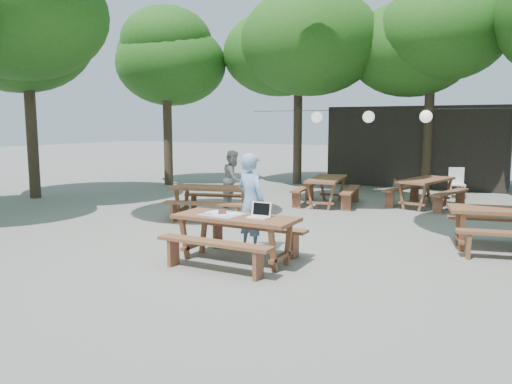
{
  "coord_description": "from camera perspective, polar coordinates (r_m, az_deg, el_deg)",
  "views": [
    {
      "loc": [
        3.76,
        -8.46,
        2.21
      ],
      "look_at": [
        -0.19,
        -1.01,
        1.05
      ],
      "focal_mm": 35.0,
      "sensor_mm": 36.0,
      "label": 1
    }
  ],
  "objects": [
    {
      "name": "laptop",
      "position": [
        7.82,
        0.44,
        -2.48
      ],
      "size": [
        0.34,
        0.28,
        0.24
      ],
      "rotation": [
        0.0,
        0.0,
        0.05
      ],
      "color": "white",
      "rests_on": "main_picnic_table"
    },
    {
      "name": "plastic_chair",
      "position": [
        16.06,
        21.94,
        0.29
      ],
      "size": [
        0.54,
        0.54,
        0.9
      ],
      "rotation": [
        0.0,
        0.0,
        0.27
      ],
      "color": "silver",
      "rests_on": "ground"
    },
    {
      "name": "picnic_table_far_w",
      "position": [
        13.69,
        8.06,
        0.11
      ],
      "size": [
        1.86,
        2.12,
        0.75
      ],
      "rotation": [
        0.0,
        0.0,
        1.73
      ],
      "color": "brown",
      "rests_on": "ground"
    },
    {
      "name": "paper_lanterns",
      "position": [
        14.99,
        12.8,
        8.39
      ],
      "size": [
        9.0,
        0.34,
        0.38
      ],
      "color": "black",
      "rests_on": "ground"
    },
    {
      "name": "picnic_table_nw",
      "position": [
        11.71,
        -4.8,
        -1.14
      ],
      "size": [
        2.23,
        2.0,
        0.75
      ],
      "rotation": [
        0.0,
        0.0,
        0.25
      ],
      "color": "brown",
      "rests_on": "ground"
    },
    {
      "name": "picnic_table_ne",
      "position": [
        9.72,
        26.97,
        -3.84
      ],
      "size": [
        2.21,
        1.97,
        0.75
      ],
      "rotation": [
        0.0,
        0.0,
        0.23
      ],
      "color": "brown",
      "rests_on": "ground"
    },
    {
      "name": "picnic_table_far_e",
      "position": [
        14.02,
        18.81,
        -0.05
      ],
      "size": [
        2.0,
        2.23,
        0.75
      ],
      "rotation": [
        0.0,
        0.0,
        1.32
      ],
      "color": "brown",
      "rests_on": "ground"
    },
    {
      "name": "woman",
      "position": [
        8.64,
        -0.58,
        -1.19
      ],
      "size": [
        0.73,
        0.6,
        1.71
      ],
      "primitive_type": "imported",
      "rotation": [
        0.0,
        0.0,
        2.79
      ],
      "color": "#75A0D6",
      "rests_on": "ground"
    },
    {
      "name": "ground",
      "position": [
        9.52,
        3.88,
        -5.61
      ],
      "size": [
        80.0,
        80.0,
        0.0
      ],
      "primitive_type": "plane",
      "color": "#62625D",
      "rests_on": "ground"
    },
    {
      "name": "pavilion",
      "position": [
        19.26,
        18.22,
        5.05
      ],
      "size": [
        6.0,
        3.0,
        2.8
      ],
      "primitive_type": "cube",
      "color": "black",
      "rests_on": "ground"
    },
    {
      "name": "main_picnic_table",
      "position": [
        8.03,
        -2.35,
        -5.29
      ],
      "size": [
        2.0,
        1.58,
        0.75
      ],
      "color": "brown",
      "rests_on": "ground"
    },
    {
      "name": "second_person",
      "position": [
        13.28,
        -2.61,
        1.53
      ],
      "size": [
        0.66,
        0.8,
        1.5
      ],
      "primitive_type": "imported",
      "rotation": [
        0.0,
        0.0,
        1.7
      ],
      "color": "beige",
      "rests_on": "ground"
    },
    {
      "name": "tabletop_clutter",
      "position": [
        8.1,
        -3.88,
        -2.5
      ],
      "size": [
        0.7,
        0.6,
        0.08
      ],
      "color": "#334BAE",
      "rests_on": "main_picnic_table"
    }
  ]
}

